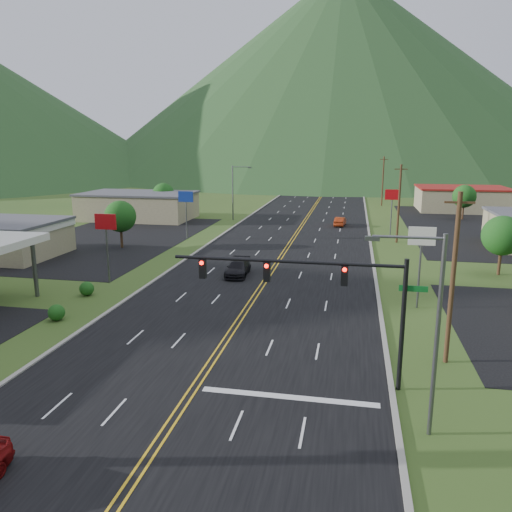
% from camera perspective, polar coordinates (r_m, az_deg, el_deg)
% --- Properties ---
extents(traffic_signal, '(13.10, 0.43, 7.00)m').
position_cam_1_polar(traffic_signal, '(25.93, 7.77, -3.55)').
color(traffic_signal, black).
rests_on(traffic_signal, ground).
extents(streetlight_east, '(3.28, 0.25, 9.00)m').
position_cam_1_polar(streetlight_east, '(22.39, 19.29, -7.22)').
color(streetlight_east, '#59595E').
rests_on(streetlight_east, ground).
extents(streetlight_west, '(3.28, 0.25, 9.00)m').
position_cam_1_polar(streetlight_west, '(83.51, -2.46, 7.66)').
color(streetlight_west, '#59595E').
rests_on(streetlight_west, ground).
extents(building_west_far, '(18.40, 11.40, 4.50)m').
position_cam_1_polar(building_west_far, '(87.22, -13.29, 5.62)').
color(building_west_far, tan).
rests_on(building_west_far, ground).
extents(building_east_far, '(16.40, 12.40, 4.50)m').
position_cam_1_polar(building_east_far, '(103.39, 22.44, 6.07)').
color(building_east_far, tan).
rests_on(building_east_far, ground).
extents(pole_sign_west_a, '(2.00, 0.18, 6.40)m').
position_cam_1_polar(pole_sign_west_a, '(46.92, -16.77, 3.00)').
color(pole_sign_west_a, '#59595E').
rests_on(pole_sign_west_a, ground).
extents(pole_sign_west_b, '(2.00, 0.18, 6.40)m').
position_cam_1_polar(pole_sign_west_b, '(66.96, -8.02, 6.18)').
color(pole_sign_west_b, '#59595E').
rests_on(pole_sign_west_b, ground).
extents(pole_sign_east_a, '(2.00, 0.18, 6.40)m').
position_cam_1_polar(pole_sign_east_a, '(39.93, 18.38, 1.26)').
color(pole_sign_east_a, '#59595E').
rests_on(pole_sign_east_a, ground).
extents(pole_sign_east_b, '(2.00, 0.18, 6.40)m').
position_cam_1_polar(pole_sign_east_b, '(71.46, 15.30, 6.27)').
color(pole_sign_east_b, '#59595E').
rests_on(pole_sign_east_b, ground).
extents(tree_west_a, '(3.84, 3.84, 5.82)m').
position_cam_1_polar(tree_west_a, '(63.00, -15.25, 4.39)').
color(tree_west_a, '#382314').
rests_on(tree_west_a, ground).
extents(tree_west_b, '(3.84, 3.84, 5.82)m').
position_cam_1_polar(tree_west_b, '(89.54, -10.53, 6.97)').
color(tree_west_b, '#382314').
rests_on(tree_west_b, ground).
extents(tree_east_a, '(3.84, 3.84, 5.82)m').
position_cam_1_polar(tree_east_a, '(53.52, 26.34, 2.09)').
color(tree_east_a, '#382314').
rests_on(tree_east_a, ground).
extents(tree_east_b, '(3.84, 3.84, 5.82)m').
position_cam_1_polar(tree_east_b, '(91.13, 22.71, 6.30)').
color(tree_east_b, '#382314').
rests_on(tree_east_b, ground).
extents(utility_pole_a, '(1.60, 0.28, 10.00)m').
position_cam_1_polar(utility_pole_a, '(30.35, 21.58, -2.33)').
color(utility_pole_a, '#382314').
rests_on(utility_pole_a, ground).
extents(utility_pole_b, '(1.60, 0.28, 10.00)m').
position_cam_1_polar(utility_pole_b, '(66.53, 16.03, 5.84)').
color(utility_pole_b, '#382314').
rests_on(utility_pole_b, ground).
extents(utility_pole_c, '(1.60, 0.28, 10.00)m').
position_cam_1_polar(utility_pole_c, '(106.28, 14.30, 8.34)').
color(utility_pole_c, '#382314').
rests_on(utility_pole_c, ground).
extents(utility_pole_d, '(1.60, 0.28, 10.00)m').
position_cam_1_polar(utility_pole_d, '(146.17, 13.50, 9.48)').
color(utility_pole_d, '#382314').
rests_on(utility_pole_d, ground).
extents(mountain_n, '(220.00, 220.00, 85.00)m').
position_cam_1_polar(mountain_n, '(232.94, 9.67, 19.95)').
color(mountain_n, '#1D3E1C').
rests_on(mountain_n, ground).
extents(car_dark_mid, '(2.27, 5.06, 1.44)m').
position_cam_1_polar(car_dark_mid, '(48.39, -2.08, -1.42)').
color(car_dark_mid, black).
rests_on(car_dark_mid, ground).
extents(car_red_far, '(1.84, 4.31, 1.38)m').
position_cam_1_polar(car_red_far, '(78.72, 9.59, 3.89)').
color(car_red_far, '#9E2F11').
rests_on(car_red_far, ground).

